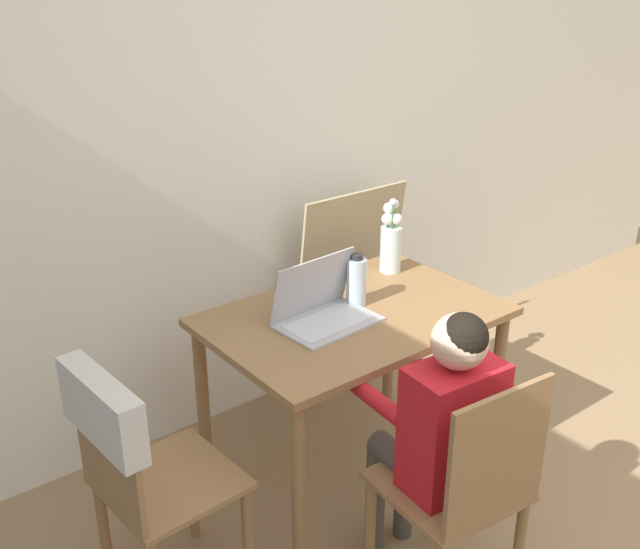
# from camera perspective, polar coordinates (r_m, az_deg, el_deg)

# --- Properties ---
(wall_back) EXTENTS (6.40, 0.05, 2.50)m
(wall_back) POSITION_cam_1_polar(r_m,az_deg,el_deg) (3.29, -3.72, 10.33)
(wall_back) COLOR white
(wall_back) RESTS_ON ground_plane
(dining_table) EXTENTS (1.09, 0.73, 0.74)m
(dining_table) POSITION_cam_1_polar(r_m,az_deg,el_deg) (2.86, 2.55, -4.75)
(dining_table) COLOR olive
(dining_table) RESTS_ON ground_plane
(chair_occupied) EXTENTS (0.43, 0.43, 0.89)m
(chair_occupied) POSITION_cam_1_polar(r_m,az_deg,el_deg) (2.44, 10.81, -15.98)
(chair_occupied) COLOR olive
(chair_occupied) RESTS_ON ground_plane
(chair_spare) EXTENTS (0.45, 0.42, 0.90)m
(chair_spare) POSITION_cam_1_polar(r_m,az_deg,el_deg) (2.37, -14.19, -13.19)
(chair_spare) COLOR olive
(chair_spare) RESTS_ON ground_plane
(person_seated) EXTENTS (0.34, 0.44, 1.05)m
(person_seated) POSITION_cam_1_polar(r_m,az_deg,el_deg) (2.39, 9.17, -10.98)
(person_seated) COLOR red
(person_seated) RESTS_ON ground_plane
(laptop) EXTENTS (0.38, 0.26, 0.24)m
(laptop) POSITION_cam_1_polar(r_m,az_deg,el_deg) (2.73, 0.13, -2.50)
(laptop) COLOR #B2B2B7
(laptop) RESTS_ON dining_table
(flower_vase) EXTENTS (0.09, 0.09, 0.33)m
(flower_vase) POSITION_cam_1_polar(r_m,az_deg,el_deg) (3.14, 5.42, 2.49)
(flower_vase) COLOR silver
(flower_vase) RESTS_ON dining_table
(water_bottle) EXTENTS (0.08, 0.08, 0.21)m
(water_bottle) POSITION_cam_1_polar(r_m,az_deg,el_deg) (2.84, 2.79, -0.50)
(water_bottle) COLOR silver
(water_bottle) RESTS_ON dining_table
(cardboard_panel) EXTENTS (0.59, 0.15, 0.99)m
(cardboard_panel) POSITION_cam_1_polar(r_m,az_deg,el_deg) (3.62, 2.05, -0.98)
(cardboard_panel) COLOR tan
(cardboard_panel) RESTS_ON ground_plane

